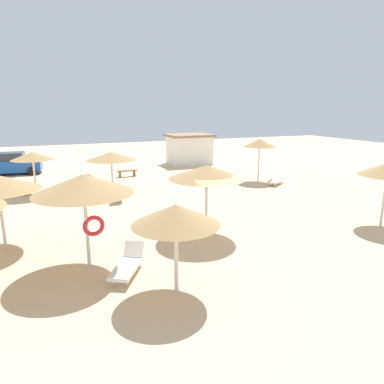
{
  "coord_description": "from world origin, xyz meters",
  "views": [
    {
      "loc": [
        -6.26,
        -11.68,
        5.12
      ],
      "look_at": [
        0.0,
        3.0,
        1.2
      ],
      "focal_mm": 32.34,
      "sensor_mm": 36.0,
      "label": 1
    }
  ],
  "objects_px": {
    "parasol_3": "(111,156)",
    "parasol_2": "(260,143)",
    "parasol_1": "(176,215)",
    "beach_cabana": "(189,149)",
    "parasol_4": "(207,172)",
    "lounger_2": "(276,180)",
    "bench_1": "(24,188)",
    "parasol_5": "(32,156)",
    "lounger_3": "(116,195)",
    "bench_0": "(127,172)",
    "parked_car": "(13,164)",
    "lounger_1": "(128,264)",
    "bench_2": "(89,178)",
    "parasol_8": "(84,185)"
  },
  "relations": [
    {
      "from": "parasol_5",
      "to": "lounger_3",
      "type": "distance_m",
      "value": 5.66
    },
    {
      "from": "parasol_4",
      "to": "beach_cabana",
      "type": "xyz_separation_m",
      "value": [
        6.43,
        17.25,
        -1.22
      ]
    },
    {
      "from": "parasol_1",
      "to": "parasol_2",
      "type": "xyz_separation_m",
      "value": [
        10.76,
        12.07,
        0.4
      ]
    },
    {
      "from": "parasol_1",
      "to": "parked_car",
      "type": "distance_m",
      "value": 22.47
    },
    {
      "from": "parasol_2",
      "to": "lounger_3",
      "type": "distance_m",
      "value": 10.75
    },
    {
      "from": "parasol_3",
      "to": "lounger_3",
      "type": "xyz_separation_m",
      "value": [
        -0.18,
        -1.83,
        -1.95
      ]
    },
    {
      "from": "lounger_2",
      "to": "bench_0",
      "type": "distance_m",
      "value": 11.03
    },
    {
      "from": "lounger_1",
      "to": "lounger_2",
      "type": "relative_size",
      "value": 0.99
    },
    {
      "from": "parasol_1",
      "to": "lounger_1",
      "type": "xyz_separation_m",
      "value": [
        -1.02,
        1.64,
        -1.97
      ]
    },
    {
      "from": "parasol_3",
      "to": "parasol_4",
      "type": "height_order",
      "value": "parasol_4"
    },
    {
      "from": "bench_2",
      "to": "beach_cabana",
      "type": "distance_m",
      "value": 10.91
    },
    {
      "from": "parasol_1",
      "to": "parasol_3",
      "type": "distance_m",
      "value": 12.55
    },
    {
      "from": "lounger_1",
      "to": "bench_2",
      "type": "bearing_deg",
      "value": 87.67
    },
    {
      "from": "parasol_3",
      "to": "lounger_2",
      "type": "distance_m",
      "value": 11.08
    },
    {
      "from": "beach_cabana",
      "to": "lounger_1",
      "type": "bearing_deg",
      "value": -117.66
    },
    {
      "from": "lounger_3",
      "to": "beach_cabana",
      "type": "relative_size",
      "value": 0.47
    },
    {
      "from": "lounger_2",
      "to": "bench_2",
      "type": "distance_m",
      "value": 12.93
    },
    {
      "from": "parasol_4",
      "to": "lounger_2",
      "type": "height_order",
      "value": "parasol_4"
    },
    {
      "from": "parasol_3",
      "to": "bench_1",
      "type": "xyz_separation_m",
      "value": [
        -5.01,
        2.02,
        -1.93
      ]
    },
    {
      "from": "parasol_4",
      "to": "parked_car",
      "type": "height_order",
      "value": "parasol_4"
    },
    {
      "from": "lounger_3",
      "to": "parasol_2",
      "type": "bearing_deg",
      "value": 7.45
    },
    {
      "from": "bench_1",
      "to": "bench_0",
      "type": "bearing_deg",
      "value": 21.54
    },
    {
      "from": "parasol_3",
      "to": "parasol_2",
      "type": "bearing_deg",
      "value": -2.61
    },
    {
      "from": "lounger_2",
      "to": "lounger_3",
      "type": "relative_size",
      "value": 1.02
    },
    {
      "from": "parasol_3",
      "to": "parasol_5",
      "type": "xyz_separation_m",
      "value": [
        -4.34,
        1.45,
        0.06
      ]
    },
    {
      "from": "parasol_1",
      "to": "parasol_5",
      "type": "relative_size",
      "value": 1.01
    },
    {
      "from": "parasol_1",
      "to": "bench_0",
      "type": "distance_m",
      "value": 17.59
    },
    {
      "from": "parasol_2",
      "to": "bench_1",
      "type": "xyz_separation_m",
      "value": [
        -15.23,
        2.48,
        -2.35
      ]
    },
    {
      "from": "parasol_4",
      "to": "parasol_5",
      "type": "relative_size",
      "value": 1.19
    },
    {
      "from": "parasol_5",
      "to": "lounger_2",
      "type": "height_order",
      "value": "parasol_5"
    },
    {
      "from": "parasol_5",
      "to": "beach_cabana",
      "type": "xyz_separation_m",
      "value": [
        13.0,
        7.16,
        -0.94
      ]
    },
    {
      "from": "parasol_8",
      "to": "lounger_2",
      "type": "bearing_deg",
      "value": 30.96
    },
    {
      "from": "parasol_5",
      "to": "lounger_1",
      "type": "bearing_deg",
      "value": -77.33
    },
    {
      "from": "parasol_1",
      "to": "beach_cabana",
      "type": "distance_m",
      "value": 23.08
    },
    {
      "from": "bench_1",
      "to": "lounger_3",
      "type": "bearing_deg",
      "value": -38.49
    },
    {
      "from": "lounger_2",
      "to": "bench_2",
      "type": "height_order",
      "value": "lounger_2"
    },
    {
      "from": "parasol_5",
      "to": "parasol_2",
      "type": "bearing_deg",
      "value": -7.5
    },
    {
      "from": "parasol_4",
      "to": "beach_cabana",
      "type": "height_order",
      "value": "parasol_4"
    },
    {
      "from": "lounger_1",
      "to": "parasol_3",
      "type": "bearing_deg",
      "value": 81.86
    },
    {
      "from": "parasol_1",
      "to": "parasol_3",
      "type": "relative_size",
      "value": 0.88
    },
    {
      "from": "lounger_1",
      "to": "lounger_3",
      "type": "distance_m",
      "value": 9.18
    },
    {
      "from": "lounger_2",
      "to": "parasol_2",
      "type": "bearing_deg",
      "value": 110.03
    },
    {
      "from": "parasol_4",
      "to": "lounger_3",
      "type": "height_order",
      "value": "parasol_4"
    },
    {
      "from": "beach_cabana",
      "to": "parasol_2",
      "type": "bearing_deg",
      "value": -80.26
    },
    {
      "from": "parasol_2",
      "to": "parasol_5",
      "type": "relative_size",
      "value": 1.16
    },
    {
      "from": "parasol_3",
      "to": "bench_0",
      "type": "relative_size",
      "value": 1.96
    },
    {
      "from": "parasol_8",
      "to": "lounger_1",
      "type": "relative_size",
      "value": 1.64
    },
    {
      "from": "bench_2",
      "to": "bench_0",
      "type": "bearing_deg",
      "value": 21.85
    },
    {
      "from": "parasol_3",
      "to": "parasol_1",
      "type": "bearing_deg",
      "value": -92.46
    },
    {
      "from": "bench_0",
      "to": "bench_1",
      "type": "bearing_deg",
      "value": -158.46
    }
  ]
}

